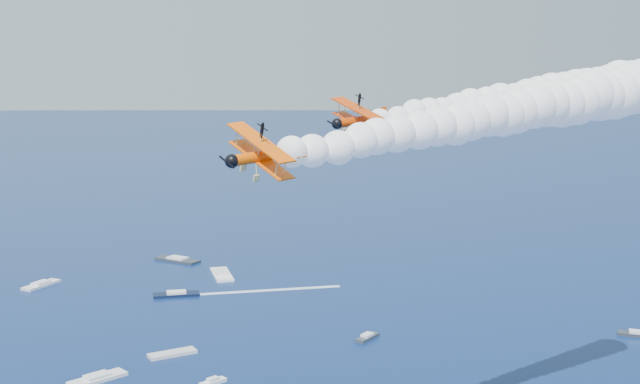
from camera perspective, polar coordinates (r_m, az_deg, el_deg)
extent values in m
cube|color=black|center=(223.80, -9.74, -6.89)|extent=(12.10, 4.48, 0.70)
cube|color=#2B2F39|center=(202.82, 20.76, -9.05)|extent=(8.37, 6.92, 0.70)
cube|color=white|center=(165.08, -7.29, -12.71)|extent=(5.58, 4.02, 0.70)
cube|color=silver|center=(181.16, -10.02, -10.76)|extent=(10.54, 5.51, 0.70)
cube|color=#2B313A|center=(261.15, -9.67, -4.57)|extent=(13.52, 13.80, 0.70)
cube|color=silver|center=(170.94, -14.90, -12.17)|extent=(11.76, 8.55, 0.70)
cube|color=white|center=(242.15, -6.70, -5.59)|extent=(4.99, 15.11, 0.70)
cube|color=#323842|center=(188.37, 3.23, -9.85)|extent=(6.77, 6.21, 0.70)
cube|color=white|center=(242.10, -18.43, -6.00)|extent=(10.33, 10.85, 0.70)
cube|color=white|center=(226.20, -3.37, -6.68)|extent=(38.05, 4.14, 0.04)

